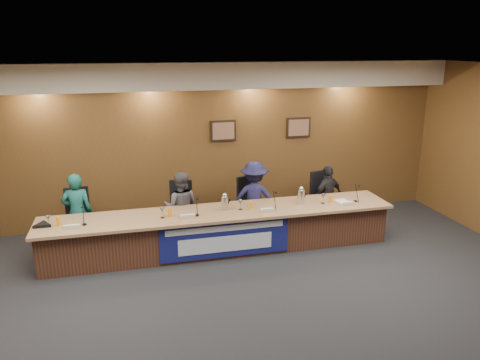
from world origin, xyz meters
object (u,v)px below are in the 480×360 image
object	(u,v)px
panelist_d	(327,196)
panelist_b	(181,207)
panelist_c	(254,198)
carafe_mid	(225,203)
banner	(225,239)
dais_body	(220,232)
office_chair_d	(325,202)
office_chair_c	(253,208)
carafe_right	(301,197)
panelist_a	(78,213)
office_chair_b	(181,214)
office_chair_a	(79,223)
speakerphone	(43,225)

from	to	relation	value
panelist_d	panelist_b	bearing A→B (deg)	-21.69
panelist_d	panelist_c	bearing A→B (deg)	-21.69
panelist_d	carafe_mid	bearing A→B (deg)	-6.36
banner	dais_body	bearing A→B (deg)	90.00
office_chair_d	carafe_mid	xyz separation A→B (m)	(-2.21, -0.70, 0.39)
panelist_b	banner	bearing A→B (deg)	135.32
panelist_c	office_chair_c	bearing A→B (deg)	-75.29
office_chair_d	carafe_right	xyz separation A→B (m)	(-0.80, -0.71, 0.40)
carafe_mid	carafe_right	size ratio (longest dim) A/B	0.94
dais_body	panelist_a	world-z (taller)	panelist_a
office_chair_c	office_chair_b	bearing A→B (deg)	160.01
panelist_a	panelist_d	size ratio (longest dim) A/B	1.13
dais_body	office_chair_c	distance (m)	1.05
carafe_mid	dais_body	bearing A→B (deg)	171.84
panelist_b	office_chair_c	size ratio (longest dim) A/B	2.75
panelist_a	banner	bearing A→B (deg)	161.00
panelist_a	office_chair_a	xyz separation A→B (m)	(0.00, 0.10, -0.23)
carafe_mid	speakerphone	world-z (taller)	carafe_mid
office_chair_c	carafe_mid	size ratio (longest dim) A/B	1.95
office_chair_c	carafe_mid	xyz separation A→B (m)	(-0.70, -0.70, 0.39)
dais_body	office_chair_a	distance (m)	2.51
panelist_a	carafe_mid	world-z (taller)	panelist_a
panelist_a	carafe_mid	xyz separation A→B (m)	(2.49, -0.60, 0.17)
office_chair_b	office_chair_a	bearing A→B (deg)	-167.29
panelist_c	office_chair_d	bearing A→B (deg)	-161.49
panelist_a	office_chair_c	size ratio (longest dim) A/B	2.94
dais_body	banner	distance (m)	0.42
office_chair_d	panelist_c	bearing A→B (deg)	168.86
dais_body	office_chair_d	world-z (taller)	dais_body
office_chair_d	speakerphone	xyz separation A→B (m)	(-5.16, -0.75, 0.30)
panelist_a	panelist_c	bearing A→B (deg)	-176.28
office_chair_d	carafe_mid	bearing A→B (deg)	-177.23
banner	office_chair_a	xyz separation A→B (m)	(-2.41, 1.11, 0.10)
panelist_c	office_chair_c	world-z (taller)	panelist_c
panelist_d	speakerphone	world-z (taller)	panelist_d
office_chair_c	carafe_mid	world-z (taller)	carafe_mid
panelist_c	carafe_right	distance (m)	0.94
panelist_a	panelist_c	xyz separation A→B (m)	(3.19, 0.00, 0.01)
office_chair_b	carafe_right	world-z (taller)	carafe_right
panelist_b	office_chair_d	xyz separation A→B (m)	(2.90, 0.10, -0.18)
panelist_b	panelist_d	size ratio (longest dim) A/B	1.05
carafe_mid	speakerphone	size ratio (longest dim) A/B	0.77
panelist_a	carafe_right	xyz separation A→B (m)	(3.89, -0.61, 0.17)
panelist_a	office_chair_a	distance (m)	0.25
carafe_mid	panelist_c	bearing A→B (deg)	40.77
office_chair_c	carafe_mid	distance (m)	1.07
panelist_b	carafe_right	distance (m)	2.19
banner	office_chair_b	xyz separation A→B (m)	(-0.61, 1.11, 0.10)
panelist_c	dais_body	bearing A→B (deg)	51.96
panelist_b	carafe_mid	distance (m)	0.94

